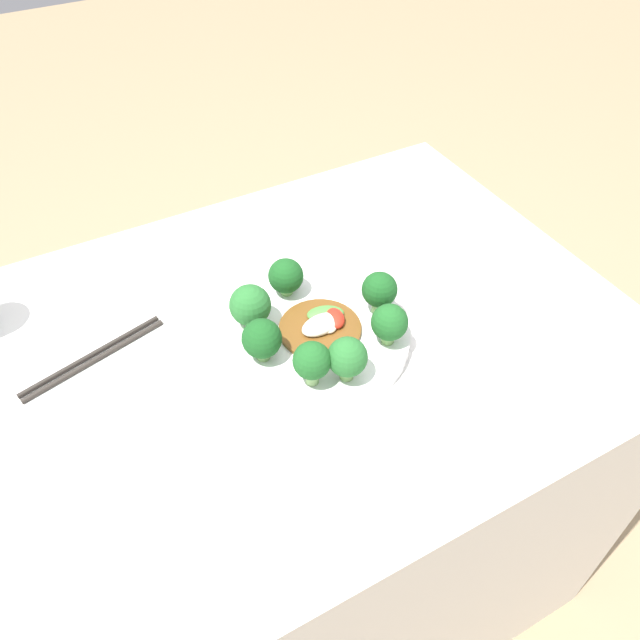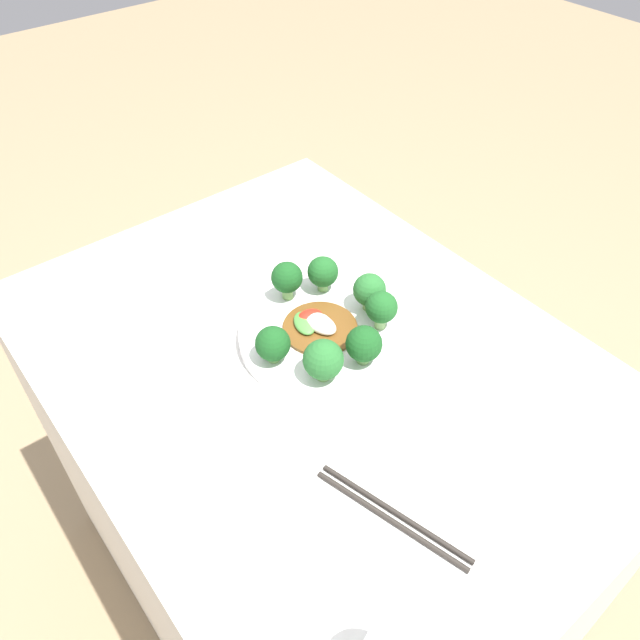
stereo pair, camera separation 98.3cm
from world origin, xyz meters
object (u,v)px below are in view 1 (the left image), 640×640
at_px(broccoli_south, 286,276).
at_px(chopsticks, 94,357).
at_px(stirfry_center, 323,324).
at_px(broccoli_northwest, 389,323).
at_px(plate, 320,336).
at_px(broccoli_east, 262,339).
at_px(broccoli_north, 347,358).
at_px(broccoli_southeast, 250,306).
at_px(broccoli_northeast, 312,361).
at_px(broccoli_west, 379,290).

relative_size(broccoli_south, chopsticks, 0.28).
height_order(stirfry_center, chopsticks, stirfry_center).
bearing_deg(broccoli_south, broccoli_northwest, 116.64).
relative_size(plate, stirfry_center, 2.18).
relative_size(broccoli_east, broccoli_north, 0.97).
bearing_deg(broccoli_northwest, chopsticks, -26.81).
bearing_deg(stirfry_center, broccoli_south, -82.23).
distance_m(broccoli_south, chopsticks, 0.29).
bearing_deg(broccoli_north, broccoli_southeast, -65.19).
bearing_deg(broccoli_north, broccoli_east, -45.79).
xyz_separation_m(broccoli_east, chopsticks, (0.20, -0.13, -0.05)).
distance_m(broccoli_northeast, chopsticks, 0.31).
distance_m(broccoli_south, stirfry_center, 0.09).
distance_m(broccoli_northwest, stirfry_center, 0.10).
height_order(broccoli_south, broccoli_west, broccoli_west).
xyz_separation_m(broccoli_south, broccoli_west, (-0.10, 0.10, 0.01)).
bearing_deg(stirfry_center, chopsticks, -21.72).
height_order(broccoli_west, broccoli_northeast, broccoli_west).
relative_size(broccoli_southeast, chopsticks, 0.31).
height_order(broccoli_south, chopsticks, broccoli_south).
distance_m(broccoli_southeast, broccoli_south, 0.08).
bearing_deg(broccoli_east, stirfry_center, -174.17).
bearing_deg(broccoli_northeast, stirfry_center, -126.96).
distance_m(broccoli_south, broccoli_west, 0.14).
bearing_deg(plate, broccoli_west, 176.31).
relative_size(plate, broccoli_northwest, 4.05).
bearing_deg(broccoli_northwest, stirfry_center, -44.77).
bearing_deg(broccoli_southeast, stirfry_center, 146.91).
xyz_separation_m(broccoli_south, broccoli_north, (0.00, 0.18, 0.01)).
bearing_deg(broccoli_west, broccoli_northwest, 70.57).
height_order(broccoli_north, stirfry_center, broccoli_north).
relative_size(stirfry_center, chopsticks, 0.55).
xyz_separation_m(broccoli_east, broccoli_northeast, (-0.04, 0.07, 0.00)).
xyz_separation_m(broccoli_north, stirfry_center, (-0.02, -0.09, -0.03)).
distance_m(plate, broccoli_east, 0.10).
xyz_separation_m(broccoli_west, stirfry_center, (0.08, -0.01, -0.03)).
bearing_deg(broccoli_southeast, chopsticks, -16.61).
bearing_deg(broccoli_south, broccoli_northeast, 74.52).
bearing_deg(broccoli_northeast, broccoli_north, 161.50).
height_order(broccoli_southeast, broccoli_east, broccoli_southeast).
bearing_deg(broccoli_north, broccoli_northwest, -161.21).
distance_m(broccoli_west, broccoli_north, 0.13).
xyz_separation_m(plate, broccoli_east, (0.09, 0.01, 0.05)).
height_order(broccoli_southeast, broccoli_north, same).
distance_m(plate, broccoli_south, 0.10).
relative_size(broccoli_northwest, chopsticks, 0.30).
distance_m(broccoli_south, broccoli_northwest, 0.17).
bearing_deg(broccoli_west, stirfry_center, -5.21).
xyz_separation_m(plate, chopsticks, (0.29, -0.12, -0.01)).
distance_m(broccoli_southeast, broccoli_north, 0.16).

